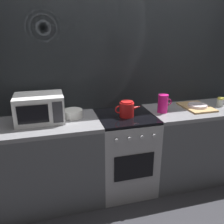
# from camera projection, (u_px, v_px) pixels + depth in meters

# --- Properties ---
(ground_plane) EXTENTS (8.00, 8.00, 0.00)m
(ground_plane) POSITION_uv_depth(u_px,v_px,m) (124.00, 186.00, 2.82)
(ground_plane) COLOR #2D2D33
(back_wall) EXTENTS (3.60, 0.05, 2.40)m
(back_wall) POSITION_uv_depth(u_px,v_px,m) (117.00, 81.00, 2.71)
(back_wall) COLOR gray
(back_wall) RESTS_ON ground_plane
(counter_left) EXTENTS (1.20, 0.60, 0.90)m
(counter_left) POSITION_uv_depth(u_px,v_px,m) (42.00, 164.00, 2.44)
(counter_left) COLOR #515459
(counter_left) RESTS_ON ground_plane
(stove_unit) EXTENTS (0.60, 0.63, 0.90)m
(stove_unit) POSITION_uv_depth(u_px,v_px,m) (125.00, 153.00, 2.66)
(stove_unit) COLOR #9E9EA3
(stove_unit) RESTS_ON ground_plane
(counter_right) EXTENTS (1.20, 0.60, 0.90)m
(counter_right) POSITION_uv_depth(u_px,v_px,m) (195.00, 143.00, 2.89)
(counter_right) COLOR #515459
(counter_right) RESTS_ON ground_plane
(microwave) EXTENTS (0.46, 0.35, 0.27)m
(microwave) POSITION_uv_depth(u_px,v_px,m) (40.00, 108.00, 2.31)
(microwave) COLOR white
(microwave) RESTS_ON counter_left
(kettle) EXTENTS (0.28, 0.15, 0.17)m
(kettle) POSITION_uv_depth(u_px,v_px,m) (127.00, 109.00, 2.46)
(kettle) COLOR red
(kettle) RESTS_ON stove_unit
(mixing_bowl) EXTENTS (0.20, 0.20, 0.08)m
(mixing_bowl) POSITION_uv_depth(u_px,v_px,m) (73.00, 114.00, 2.44)
(mixing_bowl) COLOR silver
(mixing_bowl) RESTS_ON counter_left
(pitcher) EXTENTS (0.16, 0.11, 0.20)m
(pitcher) POSITION_uv_depth(u_px,v_px,m) (163.00, 103.00, 2.57)
(pitcher) COLOR #E5197A
(pitcher) RESTS_ON counter_right
(dish_pile) EXTENTS (0.30, 0.40, 0.06)m
(dish_pile) POSITION_uv_depth(u_px,v_px,m) (197.00, 106.00, 2.73)
(dish_pile) COLOR tan
(dish_pile) RESTS_ON counter_right
(spice_jar) EXTENTS (0.08, 0.08, 0.10)m
(spice_jar) POSITION_uv_depth(u_px,v_px,m) (220.00, 102.00, 2.79)
(spice_jar) COLOR silver
(spice_jar) RESTS_ON counter_right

